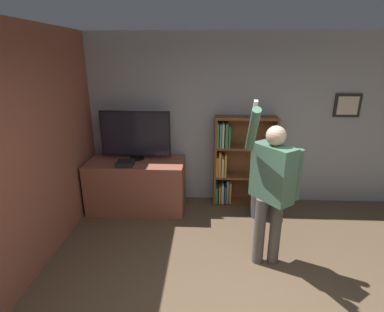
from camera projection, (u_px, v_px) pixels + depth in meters
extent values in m
cube|color=#9EA3A8|center=(234.00, 121.00, 4.78)|extent=(6.60, 0.06, 2.70)
cube|color=black|center=(347.00, 105.00, 4.57)|extent=(0.40, 0.02, 0.36)
cube|color=beige|center=(348.00, 106.00, 4.56)|extent=(0.31, 0.01, 0.28)
cube|color=#93513D|center=(45.00, 145.00, 3.52)|extent=(0.06, 4.44, 2.70)
cube|color=#93513D|center=(137.00, 185.00, 4.74)|extent=(1.49, 0.70, 0.80)
cylinder|color=black|center=(137.00, 158.00, 4.69)|extent=(0.22, 0.22, 0.03)
cylinder|color=black|center=(137.00, 156.00, 4.68)|extent=(0.06, 0.06, 0.05)
cube|color=black|center=(135.00, 134.00, 4.57)|extent=(1.07, 0.04, 0.70)
cube|color=black|center=(135.00, 134.00, 4.55)|extent=(1.03, 0.01, 0.66)
cube|color=black|center=(125.00, 163.00, 4.42)|extent=(0.24, 0.23, 0.07)
cube|color=brown|center=(215.00, 161.00, 4.81)|extent=(0.04, 0.28, 1.46)
cube|color=brown|center=(273.00, 162.00, 4.77)|extent=(0.04, 0.28, 1.46)
cube|color=brown|center=(243.00, 159.00, 4.92)|extent=(0.96, 0.01, 1.46)
cube|color=brown|center=(242.00, 202.00, 5.02)|extent=(0.89, 0.28, 0.04)
cube|color=brown|center=(243.00, 176.00, 4.87)|extent=(0.89, 0.28, 0.04)
cube|color=brown|center=(245.00, 147.00, 4.71)|extent=(0.89, 0.28, 0.04)
cube|color=brown|center=(247.00, 118.00, 4.56)|extent=(0.89, 0.28, 0.04)
cube|color=#338447|center=(217.00, 194.00, 4.98)|extent=(0.04, 0.26, 0.29)
cube|color=gold|center=(220.00, 194.00, 4.96)|extent=(0.03, 0.22, 0.30)
cube|color=beige|center=(222.00, 193.00, 4.95)|extent=(0.04, 0.22, 0.34)
cube|color=#2D569E|center=(225.00, 193.00, 4.97)|extent=(0.02, 0.26, 0.31)
cube|color=#5B8E99|center=(227.00, 191.00, 4.96)|extent=(0.03, 0.26, 0.40)
cube|color=orange|center=(230.00, 192.00, 4.94)|extent=(0.03, 0.22, 0.37)
cube|color=orange|center=(217.00, 166.00, 4.81)|extent=(0.04, 0.23, 0.32)
cube|color=gold|center=(220.00, 164.00, 4.80)|extent=(0.03, 0.23, 0.39)
cube|color=beige|center=(222.00, 166.00, 4.81)|extent=(0.04, 0.24, 0.31)
cube|color=gold|center=(225.00, 165.00, 4.79)|extent=(0.03, 0.21, 0.36)
cube|color=#338447|center=(218.00, 135.00, 4.63)|extent=(0.03, 0.21, 0.37)
cube|color=#5B8E99|center=(220.00, 135.00, 4.64)|extent=(0.03, 0.22, 0.36)
cube|color=beige|center=(223.00, 135.00, 4.65)|extent=(0.03, 0.24, 0.37)
cube|color=#338447|center=(226.00, 135.00, 4.65)|extent=(0.04, 0.26, 0.37)
cube|color=#338447|center=(229.00, 136.00, 4.63)|extent=(0.03, 0.20, 0.33)
cylinder|color=#56514C|center=(259.00, 231.00, 3.47)|extent=(0.13, 0.13, 0.83)
cylinder|color=#56514C|center=(275.00, 232.00, 3.46)|extent=(0.13, 0.13, 0.83)
cube|color=#477056|center=(273.00, 173.00, 3.23)|extent=(0.46, 0.51, 0.62)
sphere|color=beige|center=(276.00, 136.00, 3.10)|extent=(0.21, 0.21, 0.21)
cylinder|color=#477056|center=(297.00, 175.00, 3.22)|extent=(0.09, 0.09, 0.57)
cylinder|color=#477056|center=(253.00, 130.00, 2.98)|extent=(0.09, 0.40, 0.52)
cube|color=white|center=(255.00, 107.00, 2.84)|extent=(0.04, 0.09, 0.14)
cylinder|color=#4C4C51|center=(259.00, 204.00, 4.55)|extent=(0.27, 0.27, 0.40)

